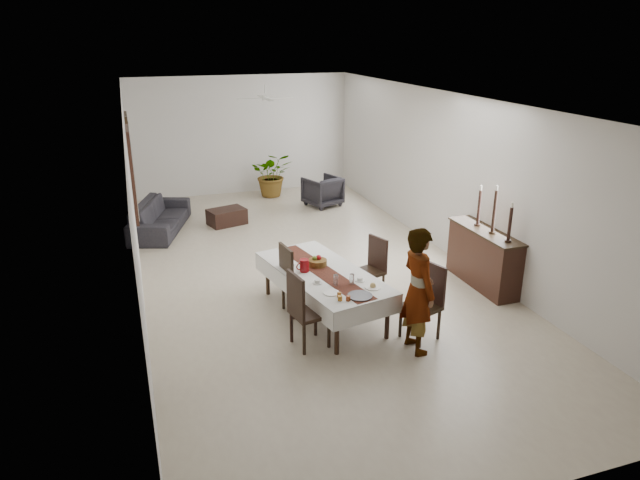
{
  "coord_description": "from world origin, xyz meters",
  "views": [
    {
      "loc": [
        -2.94,
        -9.54,
        4.29
      ],
      "look_at": [
        -0.14,
        -1.17,
        1.05
      ],
      "focal_mm": 32.0,
      "sensor_mm": 36.0,
      "label": 1
    }
  ],
  "objects_px": {
    "woman": "(418,291)",
    "sofa": "(160,217)",
    "dining_table_top": "(323,273)",
    "sideboard_body": "(483,259)",
    "red_pitcher": "(304,265)"
  },
  "relations": [
    {
      "from": "dining_table_top",
      "to": "sofa",
      "type": "distance_m",
      "value": 5.51
    },
    {
      "from": "dining_table_top",
      "to": "sofa",
      "type": "height_order",
      "value": "dining_table_top"
    },
    {
      "from": "woman",
      "to": "sideboard_body",
      "type": "relative_size",
      "value": 1.1
    },
    {
      "from": "woman",
      "to": "sideboard_body",
      "type": "xyz_separation_m",
      "value": [
        2.16,
        1.6,
        -0.42
      ]
    },
    {
      "from": "dining_table_top",
      "to": "sideboard_body",
      "type": "height_order",
      "value": "sideboard_body"
    },
    {
      "from": "dining_table_top",
      "to": "red_pitcher",
      "type": "distance_m",
      "value": 0.32
    },
    {
      "from": "dining_table_top",
      "to": "woman",
      "type": "height_order",
      "value": "woman"
    },
    {
      "from": "red_pitcher",
      "to": "woman",
      "type": "height_order",
      "value": "woman"
    },
    {
      "from": "woman",
      "to": "sofa",
      "type": "bearing_deg",
      "value": 23.31
    },
    {
      "from": "dining_table_top",
      "to": "woman",
      "type": "distance_m",
      "value": 1.7
    },
    {
      "from": "dining_table_top",
      "to": "sofa",
      "type": "xyz_separation_m",
      "value": [
        -2.18,
        5.04,
        -0.38
      ]
    },
    {
      "from": "dining_table_top",
      "to": "red_pitcher",
      "type": "height_order",
      "value": "red_pitcher"
    },
    {
      "from": "red_pitcher",
      "to": "woman",
      "type": "distance_m",
      "value": 1.92
    },
    {
      "from": "red_pitcher",
      "to": "woman",
      "type": "bearing_deg",
      "value": -51.99
    },
    {
      "from": "dining_table_top",
      "to": "sideboard_body",
      "type": "bearing_deg",
      "value": -8.17
    }
  ]
}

